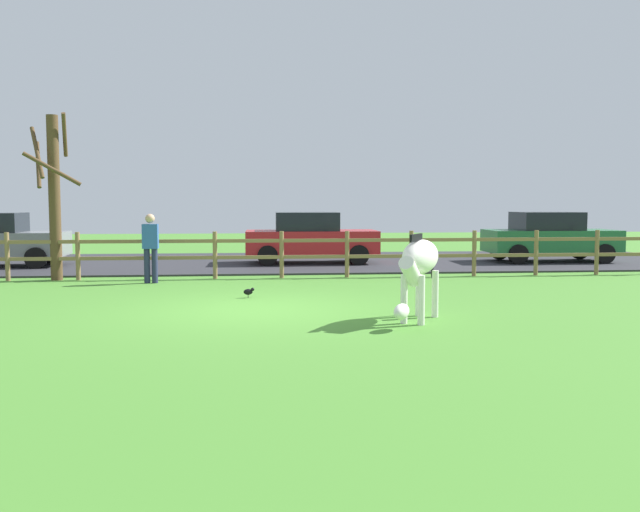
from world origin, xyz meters
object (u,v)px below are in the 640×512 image
object	(u,v)px
zebra	(419,264)
bare_tree	(54,192)
parked_car_red	(311,237)
parked_car_green	(550,236)
crow_on_grass	(249,292)
visitor_near_fence	(151,245)

from	to	relation	value
zebra	bare_tree	bearing A→B (deg)	139.18
bare_tree	parked_car_red	world-z (taller)	bare_tree
parked_car_red	parked_car_green	world-z (taller)	same
bare_tree	parked_car_green	bearing A→B (deg)	13.33
crow_on_grass	parked_car_green	world-z (taller)	parked_car_green
crow_on_grass	visitor_near_fence	world-z (taller)	visitor_near_fence
parked_car_red	zebra	bearing A→B (deg)	-84.80
bare_tree	zebra	xyz separation A→B (m)	(7.49, -6.47, -1.22)
bare_tree	parked_car_red	xyz separation A→B (m)	(6.57, 3.57, -1.31)
parked_car_red	visitor_near_fence	bearing A→B (deg)	-133.31
zebra	crow_on_grass	bearing A→B (deg)	133.17
bare_tree	crow_on_grass	world-z (taller)	bare_tree
bare_tree	parked_car_green	distance (m)	14.56
bare_tree	visitor_near_fence	xyz separation A→B (m)	(2.42, -0.83, -1.24)
zebra	visitor_near_fence	distance (m)	7.58
visitor_near_fence	bare_tree	bearing A→B (deg)	160.99
parked_car_green	parked_car_red	bearing A→B (deg)	178.25
bare_tree	zebra	bearing A→B (deg)	-40.82
bare_tree	parked_car_green	world-z (taller)	bare_tree
visitor_near_fence	zebra	bearing A→B (deg)	-48.03
zebra	parked_car_red	distance (m)	10.08
zebra	parked_car_green	world-z (taller)	parked_car_green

